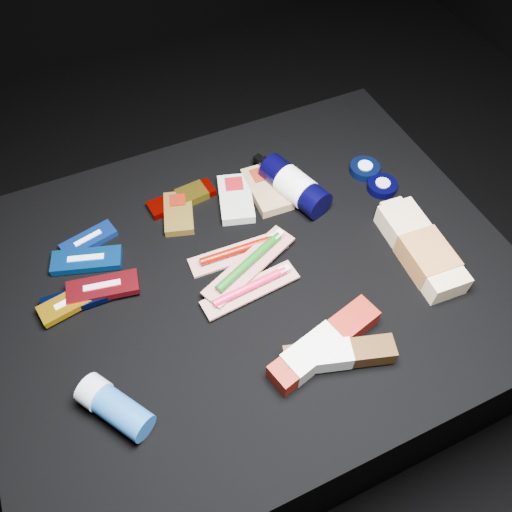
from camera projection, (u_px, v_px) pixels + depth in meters
name	position (u px, v px, depth m)	size (l,w,h in m)	color
ground	(252.00, 357.00, 1.27)	(3.00, 3.00, 0.00)	black
cloth_table	(252.00, 319.00, 1.11)	(0.98, 0.78, 0.40)	black
luna_bar_0	(89.00, 240.00, 0.98)	(0.11, 0.06, 0.01)	#113BAA
luna_bar_1	(87.00, 260.00, 0.95)	(0.14, 0.09, 0.02)	#09449B
luna_bar_2	(77.00, 299.00, 0.89)	(0.12, 0.05, 0.02)	black
luna_bar_3	(72.00, 302.00, 0.89)	(0.12, 0.06, 0.02)	#CA900D
luna_bar_4	(103.00, 288.00, 0.90)	(0.13, 0.07, 0.02)	maroon
clif_bar_0	(179.00, 212.00, 1.02)	(0.09, 0.12, 0.02)	#4C3A12
clif_bar_1	(236.00, 197.00, 1.04)	(0.10, 0.14, 0.02)	#B4B4AD
clif_bar_2	(266.00, 187.00, 1.06)	(0.08, 0.14, 0.02)	#957850
power_bar	(185.00, 197.00, 1.04)	(0.15, 0.06, 0.02)	#710301
lotion_bottle	(294.00, 186.00, 1.03)	(0.10, 0.20, 0.06)	black
cream_tin_upper	(365.00, 169.00, 1.09)	(0.07, 0.07, 0.02)	black
cream_tin_lower	(382.00, 186.00, 1.06)	(0.06, 0.06, 0.02)	black
bodywash_bottle	(421.00, 250.00, 0.94)	(0.09, 0.23, 0.05)	beige
deodorant_stick	(114.00, 407.00, 0.77)	(0.11, 0.13, 0.05)	#194A8C
toothbrush_pack_0	(240.00, 251.00, 0.96)	(0.19, 0.05, 0.02)	silver
toothbrush_pack_1	(252.00, 288.00, 0.90)	(0.19, 0.06, 0.02)	beige
toothbrush_pack_2	(251.00, 262.00, 0.93)	(0.21, 0.13, 0.02)	#BBB2AE
toothpaste_carton_red	(320.00, 347.00, 0.83)	(0.22, 0.10, 0.04)	maroon
toothpaste_carton_green	(334.00, 355.00, 0.82)	(0.19, 0.09, 0.04)	#3A200C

